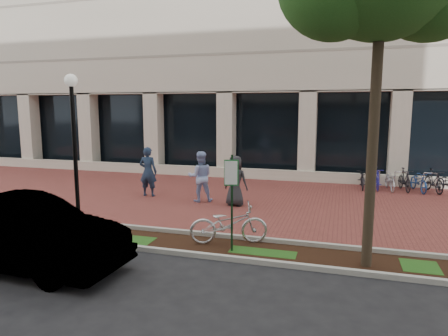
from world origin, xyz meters
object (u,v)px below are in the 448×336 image
(pedestrian_mid, at_px, (200,177))
(bike_rack_cluster, at_px, (404,180))
(parking_sign, at_px, (232,190))
(pedestrian_left, at_px, (148,172))
(pedestrian_right, at_px, (235,181))
(sedan_near_curb, at_px, (22,233))
(lamppost, at_px, (74,142))
(locked_bicycle, at_px, (229,224))

(pedestrian_mid, bearing_deg, bike_rack_cluster, -173.38)
(parking_sign, distance_m, pedestrian_left, 6.88)
(pedestrian_left, distance_m, pedestrian_right, 3.70)
(pedestrian_right, xyz_separation_m, bike_rack_cluster, (6.11, 4.49, -0.45))
(pedestrian_mid, distance_m, sedan_near_curb, 7.09)
(pedestrian_right, bearing_deg, parking_sign, 111.52)
(lamppost, xyz_separation_m, pedestrian_right, (3.82, 3.63, -1.58))
(locked_bicycle, relative_size, pedestrian_mid, 1.07)
(pedestrian_left, bearing_deg, sedan_near_curb, 92.52)
(pedestrian_mid, height_order, sedan_near_curb, pedestrian_mid)
(parking_sign, distance_m, bike_rack_cluster, 10.29)
(parking_sign, xyz_separation_m, lamppost, (-4.92, 0.80, 0.97))
(locked_bicycle, xyz_separation_m, pedestrian_mid, (-2.28, 4.15, 0.41))
(pedestrian_left, bearing_deg, parking_sign, 130.94)
(parking_sign, height_order, pedestrian_mid, parking_sign)
(pedestrian_left, relative_size, sedan_near_curb, 0.42)
(parking_sign, relative_size, pedestrian_mid, 1.26)
(locked_bicycle, distance_m, pedestrian_mid, 4.76)
(pedestrian_mid, bearing_deg, sedan_near_curb, 54.47)
(parking_sign, height_order, pedestrian_left, parking_sign)
(lamppost, bearing_deg, pedestrian_mid, 58.07)
(locked_bicycle, bearing_deg, pedestrian_right, -8.85)
(sedan_near_curb, bearing_deg, pedestrian_mid, -10.64)
(parking_sign, relative_size, sedan_near_curb, 0.50)
(pedestrian_mid, height_order, pedestrian_right, pedestrian_mid)
(sedan_near_curb, bearing_deg, pedestrian_right, -21.91)
(pedestrian_mid, relative_size, pedestrian_right, 1.05)
(parking_sign, height_order, lamppost, lamppost)
(lamppost, height_order, sedan_near_curb, lamppost)
(bike_rack_cluster, bearing_deg, locked_bicycle, -128.18)
(locked_bicycle, height_order, pedestrian_left, pedestrian_left)
(bike_rack_cluster, bearing_deg, pedestrian_mid, -156.80)
(parking_sign, bearing_deg, bike_rack_cluster, 44.72)
(bike_rack_cluster, xyz_separation_m, sedan_near_curb, (-9.08, -11.15, 0.33))
(lamppost, height_order, pedestrian_right, lamppost)
(sedan_near_curb, bearing_deg, pedestrian_left, 7.63)
(lamppost, distance_m, bike_rack_cluster, 12.99)
(locked_bicycle, distance_m, pedestrian_left, 6.34)
(pedestrian_right, height_order, sedan_near_curb, pedestrian_right)
(locked_bicycle, height_order, bike_rack_cluster, locked_bicycle)
(locked_bicycle, xyz_separation_m, sedan_near_curb, (-3.84, -2.76, 0.25))
(lamppost, bearing_deg, bike_rack_cluster, 39.26)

